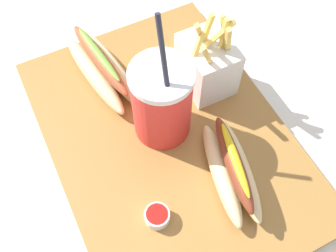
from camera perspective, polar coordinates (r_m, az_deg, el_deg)
name	(u,v)px	position (r m, az deg, el deg)	size (l,w,h in m)	color
ground_plane	(168,145)	(0.65, 0.00, -2.69)	(2.40, 2.40, 0.02)	silver
food_tray	(168,139)	(0.63, 0.00, -1.85)	(0.49, 0.35, 0.02)	olive
soda_cup	(164,101)	(0.57, -0.61, 3.60)	(0.09, 0.09, 0.23)	red
fries_basket	(207,64)	(0.64, 5.62, 8.85)	(0.09, 0.08, 0.16)	white
hot_dog_1	(102,68)	(0.67, -9.46, 8.18)	(0.19, 0.08, 0.06)	#E5C689
hot_dog_2	(232,170)	(0.58, 9.07, -6.18)	(0.17, 0.09, 0.06)	#E5C689
ketchup_cup_1	(157,216)	(0.56, -1.58, -12.71)	(0.04, 0.04, 0.02)	white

